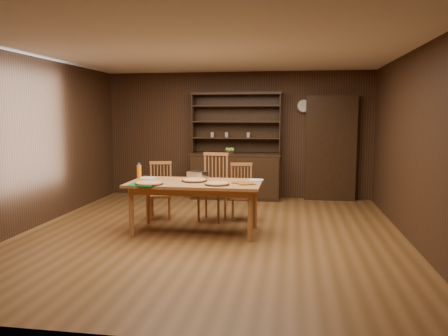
% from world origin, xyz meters
% --- Properties ---
extents(floor, '(6.00, 6.00, 0.00)m').
position_xyz_m(floor, '(0.00, 0.00, 0.00)').
color(floor, brown).
rests_on(floor, ground).
extents(room_shell, '(6.00, 6.00, 6.00)m').
position_xyz_m(room_shell, '(0.00, 0.00, 1.58)').
color(room_shell, silver).
rests_on(room_shell, floor).
extents(china_hutch, '(1.84, 0.52, 2.17)m').
position_xyz_m(china_hutch, '(-0.00, 2.75, 0.60)').
color(china_hutch, black).
rests_on(china_hutch, floor).
extents(doorway, '(1.00, 0.18, 2.10)m').
position_xyz_m(doorway, '(1.90, 2.90, 1.05)').
color(doorway, black).
rests_on(doorway, floor).
extents(wall_clock, '(0.30, 0.05, 0.30)m').
position_xyz_m(wall_clock, '(1.35, 2.96, 1.90)').
color(wall_clock, black).
rests_on(wall_clock, room_shell).
extents(dining_table, '(1.92, 0.96, 0.75)m').
position_xyz_m(dining_table, '(-0.25, 0.07, 0.67)').
color(dining_table, '#B97740').
rests_on(dining_table, floor).
extents(chair_left, '(0.46, 0.45, 0.94)m').
position_xyz_m(chair_left, '(-1.02, 0.89, 0.50)').
color(chair_left, '#AD703B').
rests_on(chair_left, floor).
extents(chair_center, '(0.52, 0.51, 1.10)m').
position_xyz_m(chair_center, '(-0.12, 0.91, 0.58)').
color(chair_center, '#AD703B').
rests_on(chair_center, floor).
extents(chair_right, '(0.43, 0.42, 0.93)m').
position_xyz_m(chair_right, '(0.33, 0.99, 0.49)').
color(chair_right, '#AD703B').
rests_on(chair_right, floor).
extents(pizza_left, '(0.40, 0.40, 0.04)m').
position_xyz_m(pizza_left, '(-0.84, -0.25, 0.77)').
color(pizza_left, black).
rests_on(pizza_left, dining_table).
extents(pizza_right, '(0.35, 0.35, 0.04)m').
position_xyz_m(pizza_right, '(0.11, -0.14, 0.77)').
color(pizza_right, black).
rests_on(pizza_right, dining_table).
extents(pizza_center, '(0.38, 0.38, 0.04)m').
position_xyz_m(pizza_center, '(-0.27, 0.13, 0.77)').
color(pizza_center, black).
rests_on(pizza_center, dining_table).
extents(cooling_rack, '(0.40, 0.40, 0.02)m').
position_xyz_m(cooling_rack, '(-0.92, -0.28, 0.76)').
color(cooling_rack, '#0DAC4F').
rests_on(cooling_rack, dining_table).
extents(plate_left, '(0.26, 0.26, 0.02)m').
position_xyz_m(plate_left, '(-1.03, 0.27, 0.76)').
color(plate_left, white).
rests_on(plate_left, dining_table).
extents(plate_right, '(0.24, 0.24, 0.02)m').
position_xyz_m(plate_right, '(0.62, 0.33, 0.76)').
color(plate_right, white).
rests_on(plate_right, dining_table).
extents(foil_dish, '(0.32, 0.28, 0.11)m').
position_xyz_m(foil_dish, '(-0.29, 0.43, 0.80)').
color(foil_dish, white).
rests_on(foil_dish, dining_table).
extents(juice_bottle, '(0.07, 0.07, 0.23)m').
position_xyz_m(juice_bottle, '(-1.19, 0.33, 0.86)').
color(juice_bottle, orange).
rests_on(juice_bottle, dining_table).
extents(pot_holder_a, '(0.29, 0.29, 0.02)m').
position_xyz_m(pot_holder_a, '(0.51, -0.01, 0.76)').
color(pot_holder_a, red).
rests_on(pot_holder_a, dining_table).
extents(pot_holder_b, '(0.28, 0.28, 0.02)m').
position_xyz_m(pot_holder_b, '(0.44, 0.04, 0.76)').
color(pot_holder_b, red).
rests_on(pot_holder_b, dining_table).
extents(fruit_bowl, '(0.25, 0.25, 0.12)m').
position_xyz_m(fruit_bowl, '(-0.11, 2.69, 0.99)').
color(fruit_bowl, black).
rests_on(fruit_bowl, china_hutch).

